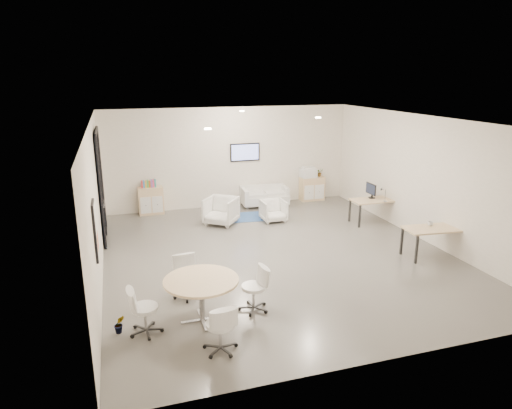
{
  "coord_description": "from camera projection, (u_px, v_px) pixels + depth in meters",
  "views": [
    {
      "loc": [
        -3.54,
        -9.64,
        4.18
      ],
      "look_at": [
        -0.4,
        0.4,
        1.17
      ],
      "focal_mm": 32.0,
      "sensor_mm": 36.0,
      "label": 1
    }
  ],
  "objects": [
    {
      "name": "plant_floor",
      "position": [
        120.0,
        329.0,
        7.64
      ],
      "size": [
        0.21,
        0.34,
        0.14
      ],
      "primitive_type": "imported",
      "rotation": [
        0.0,
        0.0,
        0.09
      ],
      "color": "#3F7F3F",
      "rests_on": "room_shell"
    },
    {
      "name": "blue_rug",
      "position": [
        249.0,
        217.0,
        13.87
      ],
      "size": [
        1.58,
        1.14,
        0.01
      ],
      "primitive_type": "cube",
      "rotation": [
        0.0,
        0.0,
        -0.1
      ],
      "color": "navy",
      "rests_on": "room_shell"
    },
    {
      "name": "armchair_right",
      "position": [
        273.0,
        210.0,
        13.4
      ],
      "size": [
        0.69,
        0.64,
        0.7
      ],
      "primitive_type": "imported",
      "rotation": [
        0.0,
        0.0,
        0.01
      ],
      "color": "beige",
      "rests_on": "room_shell"
    },
    {
      "name": "loveseat",
      "position": [
        264.0,
        196.0,
        15.01
      ],
      "size": [
        1.56,
        0.86,
        0.56
      ],
      "rotation": [
        0.0,
        0.0,
        -0.07
      ],
      "color": "beige",
      "rests_on": "room_shell"
    },
    {
      "name": "room_shell",
      "position": [
        277.0,
        190.0,
        10.57
      ],
      "size": [
        9.6,
        10.6,
        4.8
      ],
      "color": "#5F5C57",
      "rests_on": "ground"
    },
    {
      "name": "sideboard_right",
      "position": [
        312.0,
        189.0,
        15.64
      ],
      "size": [
        0.82,
        0.4,
        0.82
      ],
      "color": "#DBBE84",
      "rests_on": "room_shell"
    },
    {
      "name": "plant_cabinet",
      "position": [
        319.0,
        173.0,
        15.58
      ],
      "size": [
        0.28,
        0.3,
        0.22
      ],
      "primitive_type": "imported",
      "rotation": [
        0.0,
        0.0,
        0.1
      ],
      "color": "#3F7F3F",
      "rests_on": "sideboard_right"
    },
    {
      "name": "books",
      "position": [
        149.0,
        184.0,
        13.92
      ],
      "size": [
        0.44,
        0.14,
        0.22
      ],
      "color": "red",
      "rests_on": "sideboard_left"
    },
    {
      "name": "wall_tv",
      "position": [
        245.0,
        152.0,
        14.77
      ],
      "size": [
        0.98,
        0.06,
        0.58
      ],
      "color": "black",
      "rests_on": "room_shell"
    },
    {
      "name": "ceiling_spots",
      "position": [
        258.0,
        118.0,
        10.84
      ],
      "size": [
        3.14,
        4.14,
        0.03
      ],
      "color": "#FFEAC6",
      "rests_on": "room_shell"
    },
    {
      "name": "printer",
      "position": [
        308.0,
        172.0,
        15.43
      ],
      "size": [
        0.53,
        0.45,
        0.36
      ],
      "rotation": [
        0.0,
        0.0,
        0.05
      ],
      "color": "white",
      "rests_on": "sideboard_right"
    },
    {
      "name": "desk_front",
      "position": [
        433.0,
        231.0,
        10.74
      ],
      "size": [
        1.4,
        0.8,
        0.7
      ],
      "rotation": [
        0.0,
        0.0,
        -0.1
      ],
      "color": "#DBBE84",
      "rests_on": "room_shell"
    },
    {
      "name": "sideboard_left",
      "position": [
        151.0,
        201.0,
        14.07
      ],
      "size": [
        0.75,
        0.39,
        0.85
      ],
      "color": "#DBBE84",
      "rests_on": "room_shell"
    },
    {
      "name": "monitor",
      "position": [
        371.0,
        190.0,
        13.24
      ],
      "size": [
        0.2,
        0.5,
        0.44
      ],
      "color": "black",
      "rests_on": "desk_rear"
    },
    {
      "name": "armchair_left",
      "position": [
        221.0,
        209.0,
        13.12
      ],
      "size": [
        1.15,
        1.14,
        0.87
      ],
      "primitive_type": "imported",
      "rotation": [
        0.0,
        0.0,
        -0.64
      ],
      "color": "beige",
      "rests_on": "room_shell"
    },
    {
      "name": "desk_rear",
      "position": [
        374.0,
        202.0,
        13.2
      ],
      "size": [
        1.35,
        0.68,
        0.7
      ],
      "rotation": [
        0.0,
        0.0,
        -0.01
      ],
      "color": "#DBBE84",
      "rests_on": "room_shell"
    },
    {
      "name": "round_table",
      "position": [
        201.0,
        284.0,
        7.84
      ],
      "size": [
        1.3,
        1.3,
        0.79
      ],
      "color": "#DBBE84",
      "rests_on": "room_shell"
    },
    {
      "name": "meeting_chairs",
      "position": [
        202.0,
        300.0,
        7.92
      ],
      "size": [
        2.58,
        2.58,
        0.82
      ],
      "color": "white",
      "rests_on": "room_shell"
    },
    {
      "name": "cup",
      "position": [
        430.0,
        223.0,
        10.86
      ],
      "size": [
        0.13,
        0.1,
        0.13
      ],
      "primitive_type": "imported",
      "rotation": [
        0.0,
        0.0,
        -0.0
      ],
      "color": "white",
      "rests_on": "desk_front"
    },
    {
      "name": "artwork",
      "position": [
        95.0,
        231.0,
        7.97
      ],
      "size": [
        0.05,
        0.54,
        1.04
      ],
      "color": "black",
      "rests_on": "room_shell"
    },
    {
      "name": "glass_door",
      "position": [
        100.0,
        182.0,
        11.76
      ],
      "size": [
        0.09,
        1.9,
        2.85
      ],
      "color": "black",
      "rests_on": "room_shell"
    }
  ]
}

